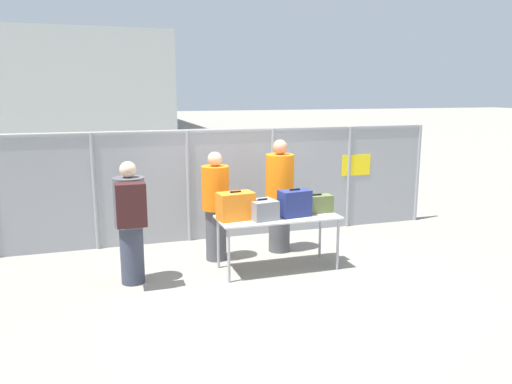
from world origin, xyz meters
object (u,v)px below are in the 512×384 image
suitcase_navy (295,203)px  utility_trailer (245,195)px  suitcase_grey (262,210)px  security_worker_near (280,194)px  traveler_hooded (131,218)px  suitcase_orange (236,206)px  security_worker_far (216,205)px  inspection_table (278,221)px  suitcase_olive (316,204)px

suitcase_navy → utility_trailer: (0.25, 3.33, -0.56)m
suitcase_grey → security_worker_near: (0.58, 0.87, 0.01)m
suitcase_grey → utility_trailer: 3.46m
security_worker_near → traveler_hooded: bearing=0.4°
suitcase_orange → security_worker_far: 0.69m
utility_trailer → inspection_table: bearing=-98.4°
security_worker_far → inspection_table: bearing=165.4°
inspection_table → suitcase_olive: (0.62, 0.04, 0.20)m
inspection_table → suitcase_olive: size_ratio=3.61×
suitcase_grey → utility_trailer: (0.75, 3.34, -0.50)m
suitcase_grey → suitcase_orange: bearing=165.1°
suitcase_grey → traveler_hooded: size_ratio=0.25×
suitcase_olive → utility_trailer: (-0.14, 3.22, -0.50)m
security_worker_near → security_worker_far: 1.09m
suitcase_navy → security_worker_far: bearing=143.0°
inspection_table → suitcase_grey: bearing=-163.8°
traveler_hooded → utility_trailer: size_ratio=0.39×
inspection_table → security_worker_far: (-0.76, 0.69, 0.14)m
inspection_table → suitcase_navy: 0.35m
suitcase_grey → suitcase_olive: suitcase_grey is taller
inspection_table → traveler_hooded: traveler_hooded is taller
suitcase_grey → security_worker_far: size_ratio=0.25×
suitcase_grey → security_worker_far: 0.92m
suitcase_grey → security_worker_far: bearing=123.1°
suitcase_navy → suitcase_orange: bearing=174.6°
traveler_hooded → security_worker_near: size_ratio=0.92×
suitcase_olive → security_worker_far: size_ratio=0.29×
suitcase_grey → utility_trailer: bearing=77.4°
security_worker_far → security_worker_near: bearing=-147.1°
inspection_table → utility_trailer: (0.48, 3.27, -0.30)m
traveler_hooded → security_worker_near: bearing=24.3°
suitcase_orange → suitcase_navy: suitcase_orange is taller
suitcase_navy → inspection_table: bearing=165.5°
suitcase_olive → inspection_table: bearing=-176.0°
inspection_table → suitcase_olive: 0.66m
suitcase_grey → suitcase_olive: 0.89m
suitcase_orange → security_worker_far: (-0.13, 0.67, -0.12)m
suitcase_grey → utility_trailer: size_ratio=0.10×
suitcase_grey → traveler_hooded: 1.81m
security_worker_near → suitcase_grey: bearing=39.0°
suitcase_navy → security_worker_far: 1.25m
suitcase_navy → security_worker_near: 0.86m
suitcase_orange → suitcase_olive: size_ratio=1.09×
suitcase_navy → traveler_hooded: traveler_hooded is taller
suitcase_orange → utility_trailer: 3.48m
traveler_hooded → security_worker_far: 1.46m
inspection_table → security_worker_far: 1.04m
traveler_hooded → security_worker_far: bearing=33.3°
suitcase_navy → security_worker_near: bearing=84.1°
security_worker_near → utility_trailer: size_ratio=0.42×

